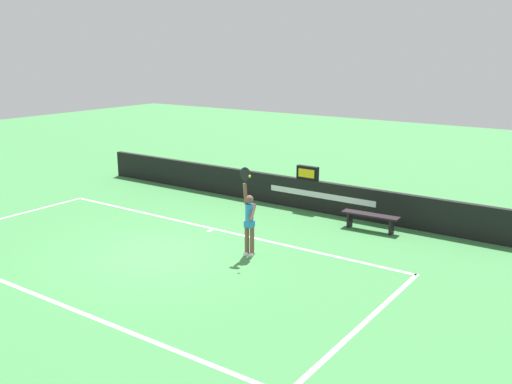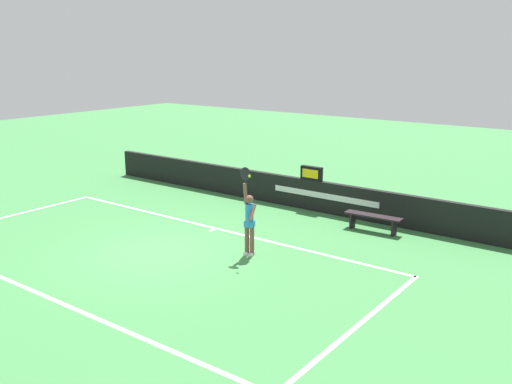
% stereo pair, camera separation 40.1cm
% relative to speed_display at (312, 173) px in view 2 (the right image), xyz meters
% --- Properties ---
extents(ground_plane, '(60.00, 60.00, 0.00)m').
position_rel_speed_display_xyz_m(ground_plane, '(-1.20, -5.87, -1.24)').
color(ground_plane, '#3D8343').
extents(court_lines, '(12.42, 5.93, 0.00)m').
position_rel_speed_display_xyz_m(court_lines, '(-1.20, -6.31, -1.24)').
color(court_lines, white).
rests_on(court_lines, ground).
extents(back_wall, '(15.78, 0.20, 1.01)m').
position_rel_speed_display_xyz_m(back_wall, '(-1.19, 0.00, -0.73)').
color(back_wall, black).
rests_on(back_wall, ground).
extents(speed_display, '(0.76, 0.18, 0.45)m').
position_rel_speed_display_xyz_m(speed_display, '(0.00, 0.00, 0.00)').
color(speed_display, black).
rests_on(speed_display, back_wall).
extents(tennis_player, '(0.47, 0.42, 2.31)m').
position_rel_speed_display_xyz_m(tennis_player, '(0.92, -4.57, -0.29)').
color(tennis_player, brown).
rests_on(tennis_player, ground).
extents(tennis_ball, '(0.07, 0.07, 0.07)m').
position_rel_speed_display_xyz_m(tennis_ball, '(1.11, -4.81, 0.92)').
color(tennis_ball, '#D1DF30').
extents(courtside_bench_near, '(1.72, 0.44, 0.49)m').
position_rel_speed_display_xyz_m(courtside_bench_near, '(2.64, -0.87, -0.86)').
color(courtside_bench_near, black).
rests_on(courtside_bench_near, ground).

